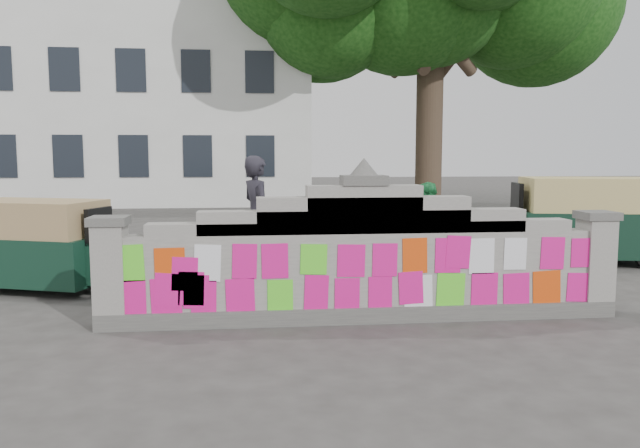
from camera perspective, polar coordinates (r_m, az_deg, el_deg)
The scene contains 8 objects.
ground at distance 7.85m, azimuth 3.93°, elevation -8.77°, with size 100.00×100.00×0.00m, color #383533.
parapet_wall at distance 7.69m, azimuth 3.98°, elevation -3.38°, with size 6.48×0.44×2.01m.
building at distance 30.05m, azimuth -17.34°, elevation 9.81°, with size 16.00×10.00×8.90m.
cyclist_bike at distance 9.36m, azimuth -5.72°, elevation -3.03°, with size 0.70×2.00×1.05m, color black.
cyclist_rider at distance 9.31m, azimuth -5.74°, elevation -0.81°, with size 0.65×0.43×1.79m, color #24222B.
pedestrian at distance 11.53m, azimuth 9.79°, elevation -0.07°, with size 0.76×0.59×1.55m, color #268E49.
rickshaw_left at distance 10.33m, azimuth -24.34°, elevation -1.67°, with size 2.53×1.78×1.36m.
rickshaw_right at distance 12.83m, azimuth 22.86°, elevation 0.45°, with size 3.01×1.82×1.62m.
Camera 1 is at (-1.35, -7.46, 2.05)m, focal length 35.00 mm.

